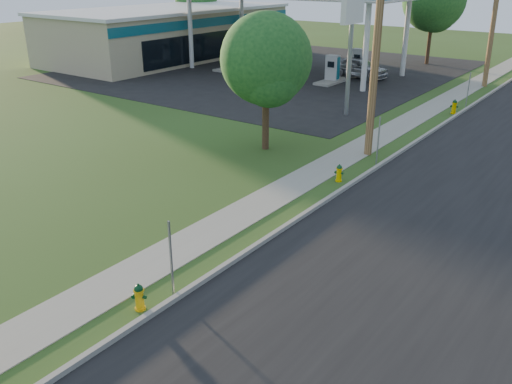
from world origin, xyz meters
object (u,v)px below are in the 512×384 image
fuel_pump_se (358,65)px  tree_back (196,1)px  utility_pole_far (495,12)px  price_pylon (353,11)px  tree_lot (435,2)px  hydrant_far (454,107)px  hydrant_near (139,297)px  utility_pole_mid (377,36)px  fuel_pump_ne (332,72)px  fuel_pump_nw (231,60)px  fuel_pump_sw (261,54)px  hydrant_mid (339,173)px  car_silver (359,68)px  tree_verge (267,63)px

fuel_pump_se → tree_back: 23.16m
utility_pole_far → price_pylon: utility_pole_far is taller
utility_pole_far → price_pylon: size_ratio=1.39×
tree_lot → hydrant_far: size_ratio=9.48×
fuel_pump_se → price_pylon: (5.00, -11.50, 4.71)m
hydrant_near → hydrant_far: hydrant_far is taller
utility_pole_mid → tree_lot: 25.43m
tree_back → hydrant_far: (31.58, -14.23, -3.87)m
fuel_pump_se → fuel_pump_ne: bearing=-90.0°
utility_pole_mid → fuel_pump_nw: 22.52m
fuel_pump_sw → tree_lot: bearing=33.3°
hydrant_mid → car_silver: (-8.75, 19.47, 0.40)m
fuel_pump_sw → hydrant_far: bearing=-22.5°
fuel_pump_ne → hydrant_near: size_ratio=4.58×
utility_pole_mid → tree_back: utility_pole_mid is taller
fuel_pump_sw → car_silver: 9.72m
fuel_pump_nw → hydrant_near: (18.57, -26.73, -0.38)m
tree_back → price_pylon: bearing=-33.8°
tree_verge → fuel_pump_nw: bearing=132.9°
tree_back → car_silver: (22.59, -7.64, -3.53)m
tree_lot → hydrant_far: tree_lot is taller
hydrant_far → car_silver: 11.15m
hydrant_far → utility_pole_mid: bearing=-94.6°
price_pylon → tree_back: 32.43m
tree_back → fuel_pump_nw: bearing=-39.1°
fuel_pump_se → tree_lot: bearing=71.0°
hydrant_mid → tree_lot: bearing=103.5°
car_silver → tree_verge: bearing=-157.9°
tree_lot → hydrant_near: tree_lot is taller
car_silver → hydrant_far: bearing=-117.7°
fuel_pump_ne → price_pylon: price_pylon is taller
fuel_pump_sw → hydrant_near: fuel_pump_sw is taller
fuel_pump_ne → tree_back: bearing=154.4°
utility_pole_mid → hydrant_far: 10.38m
fuel_pump_ne → hydrant_mid: 19.06m
fuel_pump_se → fuel_pump_sw: bearing=180.0°
fuel_pump_sw → hydrant_near: bearing=-58.9°
tree_lot → hydrant_near: bearing=-79.8°
utility_pole_far → tree_back: 31.33m
tree_back → hydrant_near: bearing=-49.8°
tree_lot → fuel_pump_ne: bearing=-102.8°
fuel_pump_se → price_pylon: size_ratio=0.47×
utility_pole_mid → price_pylon: utility_pole_mid is taller
utility_pole_mid → price_pylon: (-3.90, 5.50, 0.48)m
tree_verge → tree_back: tree_back is taller
tree_lot → car_silver: (-1.98, -8.75, -4.16)m
fuel_pump_sw → utility_pole_far: bearing=3.2°
fuel_pump_ne → tree_back: tree_back is taller
fuel_pump_se → car_silver: size_ratio=0.75×
utility_pole_mid → utility_pole_far: (0.00, 18.00, -0.15)m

